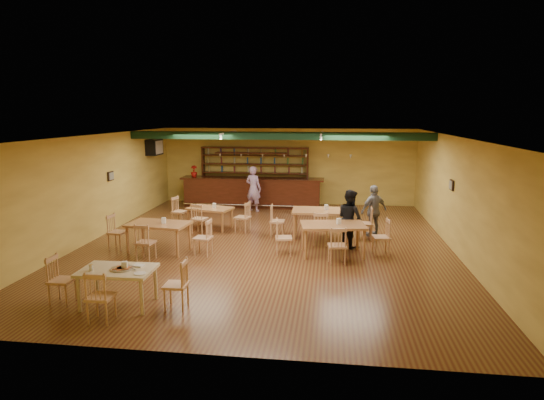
# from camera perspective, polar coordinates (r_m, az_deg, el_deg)

# --- Properties ---
(floor) EXTENTS (12.00, 12.00, 0.00)m
(floor) POSITION_cam_1_polar(r_m,az_deg,el_deg) (12.88, -0.70, -5.52)
(floor) COLOR #522817
(floor) RESTS_ON ground
(ceiling_beam) EXTENTS (10.00, 0.30, 0.25)m
(ceiling_beam) POSITION_cam_1_polar(r_m,az_deg,el_deg) (15.16, 0.78, 7.96)
(ceiling_beam) COLOR black
(ceiling_beam) RESTS_ON ceiling
(track_rail_left) EXTENTS (0.05, 2.50, 0.05)m
(track_rail_left) POSITION_cam_1_polar(r_m,az_deg,el_deg) (16.05, -5.43, 8.32)
(track_rail_left) COLOR silver
(track_rail_left) RESTS_ON ceiling
(track_rail_right) EXTENTS (0.05, 2.50, 0.05)m
(track_rail_right) POSITION_cam_1_polar(r_m,az_deg,el_deg) (15.66, 6.19, 8.25)
(track_rail_right) COLOR silver
(track_rail_right) RESTS_ON ceiling
(ac_unit) EXTENTS (0.34, 0.70, 0.48)m
(ac_unit) POSITION_cam_1_polar(r_m,az_deg,el_deg) (17.74, -14.37, 6.36)
(ac_unit) COLOR silver
(ac_unit) RESTS_ON wall_left
(picture_left) EXTENTS (0.04, 0.34, 0.28)m
(picture_left) POSITION_cam_1_polar(r_m,az_deg,el_deg) (14.97, -19.36, 2.82)
(picture_left) COLOR black
(picture_left) RESTS_ON wall_left
(picture_right) EXTENTS (0.04, 0.34, 0.28)m
(picture_right) POSITION_cam_1_polar(r_m,az_deg,el_deg) (13.28, 21.37, 1.74)
(picture_right) COLOR black
(picture_right) RESTS_ON wall_right
(bar_counter) EXTENTS (5.53, 0.85, 1.13)m
(bar_counter) POSITION_cam_1_polar(r_m,az_deg,el_deg) (17.92, -2.46, 0.97)
(bar_counter) COLOR #34150A
(bar_counter) RESTS_ON ground
(back_bar_hutch) EXTENTS (4.28, 0.40, 2.28)m
(back_bar_hutch) POSITION_cam_1_polar(r_m,az_deg,el_deg) (18.44, -2.14, 3.06)
(back_bar_hutch) COLOR #34150A
(back_bar_hutch) RESTS_ON ground
(poinsettia) EXTENTS (0.32, 0.32, 0.45)m
(poinsettia) POSITION_cam_1_polar(r_m,az_deg,el_deg) (18.34, -9.65, 3.54)
(poinsettia) COLOR #AD1410
(poinsettia) RESTS_ON bar_counter
(dining_table_a) EXTENTS (1.51, 1.12, 0.68)m
(dining_table_a) POSITION_cam_1_polar(r_m,az_deg,el_deg) (14.68, -7.64, -2.22)
(dining_table_a) COLOR #A8743B
(dining_table_a) RESTS_ON ground
(dining_table_b) EXTENTS (1.68, 1.03, 0.83)m
(dining_table_b) POSITION_cam_1_polar(r_m,az_deg,el_deg) (13.56, 6.07, -2.93)
(dining_table_b) COLOR #A8743B
(dining_table_b) RESTS_ON ground
(dining_table_c) EXTENTS (1.65, 1.09, 0.78)m
(dining_table_c) POSITION_cam_1_polar(r_m,az_deg,el_deg) (12.49, -13.80, -4.52)
(dining_table_c) COLOR #A8743B
(dining_table_c) RESTS_ON ground
(dining_table_d) EXTENTS (1.75, 1.20, 0.81)m
(dining_table_d) POSITION_cam_1_polar(r_m,az_deg,el_deg) (11.98, 7.51, -4.86)
(dining_table_d) COLOR #A8743B
(dining_table_d) RESTS_ON ground
(near_table) EXTENTS (1.37, 0.90, 0.73)m
(near_table) POSITION_cam_1_polar(r_m,az_deg,el_deg) (9.33, -18.50, -10.20)
(near_table) COLOR #C8B386
(near_table) RESTS_ON ground
(pizza_tray) EXTENTS (0.50, 0.50, 0.01)m
(pizza_tray) POSITION_cam_1_polar(r_m,az_deg,el_deg) (9.17, -18.09, -8.09)
(pizza_tray) COLOR silver
(pizza_tray) RESTS_ON near_table
(parmesan_shaker) EXTENTS (0.08, 0.08, 0.11)m
(parmesan_shaker) POSITION_cam_1_polar(r_m,az_deg,el_deg) (9.27, -21.50, -7.80)
(parmesan_shaker) COLOR #EAE5C6
(parmesan_shaker) RESTS_ON near_table
(napkin_stack) EXTENTS (0.23, 0.19, 0.03)m
(napkin_stack) POSITION_cam_1_polar(r_m,az_deg,el_deg) (9.24, -16.20, -7.80)
(napkin_stack) COLOR white
(napkin_stack) RESTS_ON near_table
(pizza_server) EXTENTS (0.31, 0.26, 0.00)m
(pizza_server) POSITION_cam_1_polar(r_m,az_deg,el_deg) (9.15, -17.13, -8.02)
(pizza_server) COLOR silver
(pizza_server) RESTS_ON pizza_tray
(side_plate) EXTENTS (0.22, 0.22, 0.01)m
(side_plate) POSITION_cam_1_polar(r_m,az_deg,el_deg) (8.83, -16.04, -8.72)
(side_plate) COLOR white
(side_plate) RESTS_ON near_table
(patron_bar) EXTENTS (0.72, 0.60, 1.69)m
(patron_bar) POSITION_cam_1_polar(r_m,az_deg,el_deg) (17.04, -2.31, 1.41)
(patron_bar) COLOR #9453B4
(patron_bar) RESTS_ON ground
(patron_right_a) EXTENTS (0.93, 0.97, 1.58)m
(patron_right_a) POSITION_cam_1_polar(r_m,az_deg,el_deg) (12.70, 9.62, -2.24)
(patron_right_a) COLOR black
(patron_right_a) RESTS_ON ground
(patron_right_b) EXTENTS (0.95, 0.81, 1.53)m
(patron_right_b) POSITION_cam_1_polar(r_m,az_deg,el_deg) (13.90, 12.50, -1.31)
(patron_right_b) COLOR gray
(patron_right_b) RESTS_ON ground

